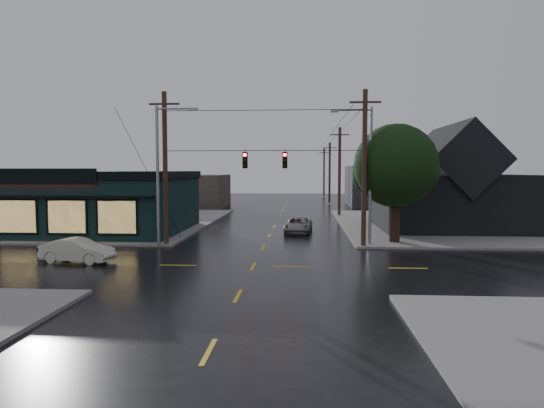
# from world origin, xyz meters

# --- Properties ---
(ground_plane) EXTENTS (160.00, 160.00, 0.00)m
(ground_plane) POSITION_xyz_m (0.00, 0.00, 0.00)
(ground_plane) COLOR black
(sidewalk_nw) EXTENTS (28.00, 28.00, 0.15)m
(sidewalk_nw) POSITION_xyz_m (-20.00, 20.00, 0.07)
(sidewalk_nw) COLOR gray
(sidewalk_nw) RESTS_ON ground
(sidewalk_ne) EXTENTS (28.00, 28.00, 0.15)m
(sidewalk_ne) POSITION_xyz_m (20.00, 20.00, 0.07)
(sidewalk_ne) COLOR gray
(sidewalk_ne) RESTS_ON ground
(pizza_shop) EXTENTS (16.30, 12.34, 4.90)m
(pizza_shop) POSITION_xyz_m (-15.00, 12.94, 2.56)
(pizza_shop) COLOR black
(pizza_shop) RESTS_ON ground
(ne_building) EXTENTS (12.60, 11.60, 8.75)m
(ne_building) POSITION_xyz_m (15.00, 17.00, 4.47)
(ne_building) COLOR black
(ne_building) RESTS_ON ground
(corner_tree) EXTENTS (5.68, 5.68, 8.03)m
(corner_tree) POSITION_xyz_m (8.84, 8.39, 5.31)
(corner_tree) COLOR black
(corner_tree) RESTS_ON ground
(utility_pole_nw) EXTENTS (2.00, 0.32, 10.15)m
(utility_pole_nw) POSITION_xyz_m (-6.50, 6.50, 0.00)
(utility_pole_nw) COLOR black
(utility_pole_nw) RESTS_ON ground
(utility_pole_ne) EXTENTS (2.00, 0.32, 10.15)m
(utility_pole_ne) POSITION_xyz_m (6.50, 6.50, 0.00)
(utility_pole_ne) COLOR black
(utility_pole_ne) RESTS_ON ground
(utility_pole_far_a) EXTENTS (2.00, 0.32, 9.65)m
(utility_pole_far_a) POSITION_xyz_m (6.50, 28.00, 0.00)
(utility_pole_far_a) COLOR black
(utility_pole_far_a) RESTS_ON ground
(utility_pole_far_b) EXTENTS (2.00, 0.32, 9.15)m
(utility_pole_far_b) POSITION_xyz_m (6.50, 48.00, 0.00)
(utility_pole_far_b) COLOR black
(utility_pole_far_b) RESTS_ON ground
(utility_pole_far_c) EXTENTS (2.00, 0.32, 9.15)m
(utility_pole_far_c) POSITION_xyz_m (6.50, 68.00, 0.00)
(utility_pole_far_c) COLOR black
(utility_pole_far_c) RESTS_ON ground
(span_signal_assembly) EXTENTS (13.00, 0.48, 1.23)m
(span_signal_assembly) POSITION_xyz_m (0.10, 6.50, 5.70)
(span_signal_assembly) COLOR black
(span_signal_assembly) RESTS_ON ground
(streetlight_nw) EXTENTS (5.40, 0.30, 9.15)m
(streetlight_nw) POSITION_xyz_m (-6.80, 5.80, 0.00)
(streetlight_nw) COLOR gray
(streetlight_nw) RESTS_ON ground
(streetlight_ne) EXTENTS (5.40, 0.30, 9.15)m
(streetlight_ne) POSITION_xyz_m (7.00, 7.20, 0.00)
(streetlight_ne) COLOR gray
(streetlight_ne) RESTS_ON ground
(bg_building_west) EXTENTS (12.00, 10.00, 4.40)m
(bg_building_west) POSITION_xyz_m (-14.00, 40.00, 2.20)
(bg_building_west) COLOR #3C342B
(bg_building_west) RESTS_ON ground
(bg_building_east) EXTENTS (14.00, 12.00, 5.60)m
(bg_building_east) POSITION_xyz_m (16.00, 45.00, 2.80)
(bg_building_east) COLOR #2E2D33
(bg_building_east) RESTS_ON ground
(sedan_cream) EXTENTS (4.17, 2.00, 1.32)m
(sedan_cream) POSITION_xyz_m (-9.67, 0.41, 0.66)
(sedan_cream) COLOR beige
(sedan_cream) RESTS_ON ground
(suv_silver) EXTENTS (2.39, 4.59, 1.24)m
(suv_silver) POSITION_xyz_m (2.20, 13.71, 0.62)
(suv_silver) COLOR gray
(suv_silver) RESTS_ON ground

